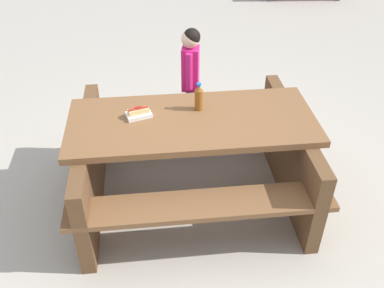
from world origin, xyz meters
TOP-DOWN VIEW (x-y plane):
  - ground_plane at (0.00, 0.00)m, footprint 30.00×30.00m
  - picnic_table at (0.00, 0.00)m, footprint 2.11×1.84m
  - soda_bottle at (-0.10, -0.11)m, footprint 0.06×0.06m
  - hotdog_tray at (0.35, -0.18)m, footprint 0.18×0.11m
  - child_in_coat at (-0.34, -0.87)m, footprint 0.21×0.24m

SIDE VIEW (x-z plane):
  - ground_plane at x=0.00m, z-range 0.00..0.00m
  - picnic_table at x=0.00m, z-range 0.07..0.82m
  - child_in_coat at x=-0.34m, z-range 0.15..1.21m
  - hotdog_tray at x=0.35m, z-range 0.74..0.82m
  - soda_bottle at x=-0.10m, z-range 0.74..0.96m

